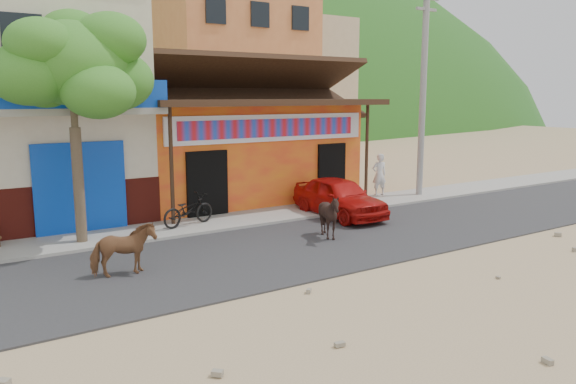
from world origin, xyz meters
The scene contains 14 objects.
ground centered at (0.00, 0.00, 0.00)m, with size 120.00×120.00×0.00m, color #9E825B.
road centered at (0.00, 2.50, 0.02)m, with size 60.00×5.00×0.04m, color #28282B.
sidewalk centered at (0.00, 6.00, 0.06)m, with size 60.00×2.00×0.12m, color gray.
dance_club centered at (2.00, 10.00, 1.80)m, with size 8.00×6.00×3.60m, color orange.
cafe_building centered at (-5.50, 10.00, 3.50)m, with size 7.00×6.00×7.00m, color beige.
apartment_front centered at (9.00, 24.00, 6.00)m, with size 9.00×9.00×12.00m, color #CC723F.
apartment_rear centered at (18.00, 30.00, 5.00)m, with size 8.00×8.00×10.00m, color tan.
tree centered at (-4.60, 5.80, 3.12)m, with size 3.00×3.00×6.00m, color #2D721E, non-canonical shape.
utility_pole centered at (8.20, 6.00, 4.12)m, with size 0.24×0.24×8.00m, color gray.
cow_tan centered at (-4.48, 2.56, 0.62)m, with size 0.62×1.36×1.15m, color brown.
cow_dark centered at (1.24, 2.69, 0.67)m, with size 1.01×1.14×1.26m, color black.
red_car centered at (3.25, 4.80, 0.68)m, with size 1.52×3.78×1.29m, color #B9100D.
scooter centered at (-1.50, 5.96, 0.59)m, with size 0.62×1.78×0.94m, color black.
pedestrian centered at (6.73, 6.70, 0.93)m, with size 0.59×0.39×1.61m, color silver.
Camera 1 is at (-7.96, -9.23, 3.91)m, focal length 35.00 mm.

